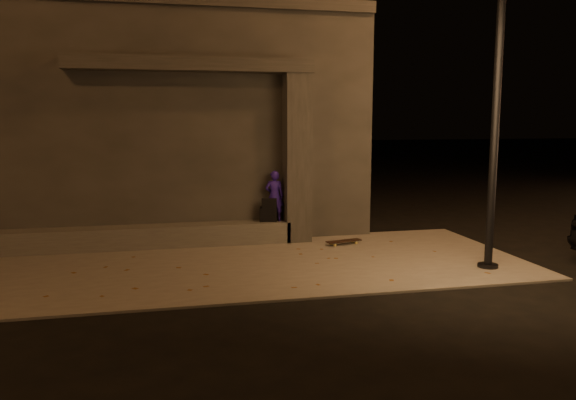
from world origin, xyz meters
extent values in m
plane|color=black|center=(0.00, 0.00, 0.00)|extent=(120.00, 120.00, 0.00)
cube|color=slate|center=(0.00, 2.00, 0.02)|extent=(11.00, 4.40, 0.04)
cube|color=#33312E|center=(-1.00, 6.50, 2.60)|extent=(9.00, 5.00, 5.20)
cube|color=#53514C|center=(-1.50, 3.75, 0.27)|extent=(6.00, 0.55, 0.45)
cube|color=#33312E|center=(1.70, 3.75, 1.84)|extent=(0.55, 0.55, 3.60)
cube|color=#33312E|center=(-0.50, 3.80, 3.78)|extent=(5.00, 0.70, 0.28)
imported|color=#2D179A|center=(1.20, 3.75, 1.04)|extent=(0.44, 0.33, 1.10)
cube|color=black|center=(1.07, 3.75, 0.64)|extent=(0.41, 0.32, 0.30)
cube|color=black|center=(1.07, 3.75, 0.90)|extent=(0.32, 0.12, 0.22)
cube|color=black|center=(2.57, 3.10, 0.12)|extent=(0.81, 0.38, 0.02)
cylinder|color=#DBBE57|center=(2.81, 3.23, 0.07)|extent=(0.06, 0.04, 0.05)
cylinder|color=#DBBE57|center=(2.85, 3.09, 0.07)|extent=(0.06, 0.04, 0.05)
cylinder|color=#DBBE57|center=(2.30, 3.11, 0.07)|extent=(0.06, 0.04, 0.05)
cylinder|color=#DBBE57|center=(2.34, 2.97, 0.07)|extent=(0.06, 0.04, 0.05)
cube|color=#99999E|center=(2.83, 3.16, 0.10)|extent=(0.09, 0.17, 0.02)
cube|color=#99999E|center=(2.32, 3.04, 0.10)|extent=(0.09, 0.17, 0.02)
cylinder|color=black|center=(4.53, 0.78, 3.82)|extent=(0.14, 0.14, 7.65)
cylinder|color=black|center=(4.53, 0.78, 0.05)|extent=(0.36, 0.36, 0.10)
camera|label=1|loc=(-1.13, -8.03, 2.69)|focal=35.00mm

